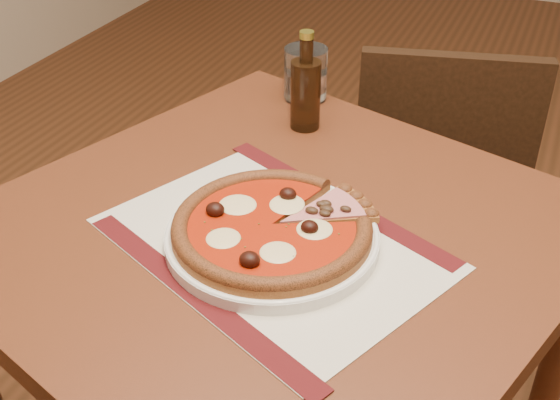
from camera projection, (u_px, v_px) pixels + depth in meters
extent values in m
cube|color=brown|center=(544.00, 350.00, 1.86)|extent=(5.00, 6.00, 0.02)
cube|color=maroon|center=(275.00, 235.00, 1.04)|extent=(1.01, 1.01, 0.04)
cylinder|color=maroon|center=(263.00, 238.00, 1.66)|extent=(0.05, 0.05, 0.71)
cylinder|color=maroon|center=(547.00, 390.00, 1.28)|extent=(0.05, 0.05, 0.71)
cube|color=black|center=(432.00, 186.00, 1.78)|extent=(0.46, 0.46, 0.04)
cylinder|color=black|center=(481.00, 221.00, 2.01)|extent=(0.03, 0.03, 0.38)
cylinder|color=black|center=(366.00, 210.00, 2.05)|extent=(0.03, 0.03, 0.38)
cylinder|color=black|center=(490.00, 297.00, 1.74)|extent=(0.03, 0.03, 0.38)
cylinder|color=black|center=(357.00, 282.00, 1.78)|extent=(0.03, 0.03, 0.38)
cube|color=black|center=(445.00, 143.00, 1.52)|extent=(0.38, 0.12, 0.40)
cube|color=beige|center=(272.00, 243.00, 0.99)|extent=(0.55, 0.49, 0.00)
cylinder|color=white|center=(272.00, 237.00, 0.98)|extent=(0.30, 0.30, 0.02)
cylinder|color=#975E24|center=(272.00, 229.00, 0.98)|extent=(0.28, 0.28, 0.01)
torus|color=brown|center=(272.00, 225.00, 0.97)|extent=(0.28, 0.28, 0.02)
cylinder|color=#AB2508|center=(272.00, 225.00, 0.97)|extent=(0.24, 0.24, 0.00)
ellipsoid|color=beige|center=(286.00, 204.00, 1.01)|extent=(0.05, 0.04, 0.01)
ellipsoid|color=beige|center=(232.00, 200.00, 1.01)|extent=(0.05, 0.04, 0.01)
ellipsoid|color=beige|center=(239.00, 232.00, 0.95)|extent=(0.05, 0.04, 0.01)
ellipsoid|color=beige|center=(279.00, 258.00, 0.90)|extent=(0.05, 0.04, 0.01)
ellipsoid|color=beige|center=(307.00, 227.00, 0.96)|extent=(0.05, 0.04, 0.01)
ellipsoid|color=black|center=(286.00, 192.00, 1.01)|extent=(0.03, 0.02, 0.02)
ellipsoid|color=black|center=(211.00, 203.00, 0.99)|extent=(0.03, 0.02, 0.02)
ellipsoid|color=black|center=(257.00, 240.00, 0.91)|extent=(0.03, 0.02, 0.02)
ellipsoid|color=black|center=(336.00, 226.00, 0.94)|extent=(0.03, 0.02, 0.02)
ellipsoid|color=#392114|center=(314.00, 214.00, 0.98)|extent=(0.02, 0.01, 0.01)
ellipsoid|color=#392114|center=(339.00, 207.00, 1.00)|extent=(0.02, 0.01, 0.01)
ellipsoid|color=#392114|center=(312.00, 211.00, 0.99)|extent=(0.02, 0.01, 0.01)
ellipsoid|color=#392114|center=(334.00, 201.00, 1.01)|extent=(0.02, 0.01, 0.01)
ellipsoid|color=#392114|center=(309.00, 208.00, 1.00)|extent=(0.02, 0.01, 0.01)
ellipsoid|color=#392114|center=(327.00, 196.00, 1.02)|extent=(0.02, 0.01, 0.01)
cylinder|color=white|center=(306.00, 74.00, 1.36)|extent=(0.10, 0.10, 0.10)
cylinder|color=#311B0C|center=(305.00, 95.00, 1.25)|extent=(0.05, 0.05, 0.13)
cylinder|color=#311B0C|center=(306.00, 53.00, 1.21)|extent=(0.02, 0.02, 0.05)
cylinder|color=olive|center=(307.00, 35.00, 1.19)|extent=(0.03, 0.03, 0.01)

